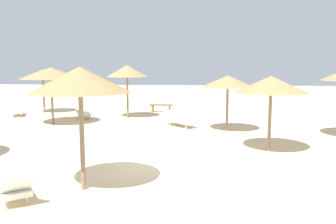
{
  "coord_description": "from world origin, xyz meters",
  "views": [
    {
      "loc": [
        1.08,
        -10.81,
        3.1
      ],
      "look_at": [
        0.0,
        3.0,
        1.2
      ],
      "focal_mm": 37.66,
      "sensor_mm": 36.0,
      "label": 1
    }
  ],
  "objects_px": {
    "lounger_1": "(13,185)",
    "bench_0": "(161,107)",
    "lounger_0": "(83,112)",
    "lounger_3": "(179,120)",
    "parasol_1": "(80,80)",
    "parasol_3": "(228,81)",
    "parasol_0": "(51,73)",
    "parasol_2": "(43,74)",
    "parasol_6": "(271,85)",
    "lounger_2": "(17,110)",
    "parasol_4": "(127,71)"
  },
  "relations": [
    {
      "from": "lounger_1",
      "to": "bench_0",
      "type": "distance_m",
      "value": 15.19
    },
    {
      "from": "lounger_0",
      "to": "lounger_3",
      "type": "height_order",
      "value": "lounger_0"
    },
    {
      "from": "parasol_1",
      "to": "parasol_3",
      "type": "bearing_deg",
      "value": 62.29
    },
    {
      "from": "parasol_0",
      "to": "lounger_0",
      "type": "height_order",
      "value": "parasol_0"
    },
    {
      "from": "parasol_2",
      "to": "lounger_3",
      "type": "bearing_deg",
      "value": -25.97
    },
    {
      "from": "parasol_0",
      "to": "parasol_6",
      "type": "relative_size",
      "value": 1.15
    },
    {
      "from": "lounger_1",
      "to": "lounger_2",
      "type": "relative_size",
      "value": 0.97
    },
    {
      "from": "lounger_0",
      "to": "lounger_1",
      "type": "distance_m",
      "value": 12.32
    },
    {
      "from": "lounger_0",
      "to": "lounger_1",
      "type": "bearing_deg",
      "value": -79.48
    },
    {
      "from": "lounger_0",
      "to": "bench_0",
      "type": "xyz_separation_m",
      "value": [
        4.23,
        2.95,
        0.02
      ]
    },
    {
      "from": "parasol_1",
      "to": "bench_0",
      "type": "bearing_deg",
      "value": 87.84
    },
    {
      "from": "lounger_2",
      "to": "parasol_3",
      "type": "bearing_deg",
      "value": -18.15
    },
    {
      "from": "parasol_1",
      "to": "parasol_3",
      "type": "relative_size",
      "value": 1.18
    },
    {
      "from": "parasol_4",
      "to": "lounger_0",
      "type": "distance_m",
      "value": 3.48
    },
    {
      "from": "lounger_0",
      "to": "parasol_2",
      "type": "bearing_deg",
      "value": 148.0
    },
    {
      "from": "parasol_1",
      "to": "lounger_0",
      "type": "xyz_separation_m",
      "value": [
        -3.69,
        11.39,
        -2.39
      ]
    },
    {
      "from": "parasol_2",
      "to": "parasol_3",
      "type": "relative_size",
      "value": 1.06
    },
    {
      "from": "parasol_0",
      "to": "parasol_4",
      "type": "distance_m",
      "value": 4.25
    },
    {
      "from": "parasol_0",
      "to": "lounger_3",
      "type": "relative_size",
      "value": 1.72
    },
    {
      "from": "parasol_4",
      "to": "lounger_0",
      "type": "xyz_separation_m",
      "value": [
        -2.55,
        -0.3,
        -2.36
      ]
    },
    {
      "from": "parasol_0",
      "to": "lounger_3",
      "type": "height_order",
      "value": "parasol_0"
    },
    {
      "from": "parasol_2",
      "to": "parasol_6",
      "type": "relative_size",
      "value": 1.02
    },
    {
      "from": "parasol_1",
      "to": "parasol_0",
      "type": "bearing_deg",
      "value": 116.46
    },
    {
      "from": "parasol_1",
      "to": "parasol_4",
      "type": "bearing_deg",
      "value": 95.57
    },
    {
      "from": "lounger_0",
      "to": "bench_0",
      "type": "height_order",
      "value": "lounger_0"
    },
    {
      "from": "parasol_6",
      "to": "lounger_2",
      "type": "xyz_separation_m",
      "value": [
        -13.34,
        7.76,
        -2.06
      ]
    },
    {
      "from": "parasol_0",
      "to": "parasol_4",
      "type": "xyz_separation_m",
      "value": [
        3.42,
        2.53,
        0.06
      ]
    },
    {
      "from": "parasol_3",
      "to": "lounger_3",
      "type": "bearing_deg",
      "value": 155.35
    },
    {
      "from": "parasol_1",
      "to": "lounger_2",
      "type": "distance_m",
      "value": 14.62
    },
    {
      "from": "parasol_0",
      "to": "lounger_1",
      "type": "xyz_separation_m",
      "value": [
        3.12,
        -9.89,
        -2.3
      ]
    },
    {
      "from": "lounger_2",
      "to": "parasol_2",
      "type": "bearing_deg",
      "value": 51.0
    },
    {
      "from": "parasol_0",
      "to": "parasol_1",
      "type": "distance_m",
      "value": 10.24
    },
    {
      "from": "lounger_1",
      "to": "lounger_3",
      "type": "bearing_deg",
      "value": 70.88
    },
    {
      "from": "lounger_1",
      "to": "lounger_2",
      "type": "bearing_deg",
      "value": 117.08
    },
    {
      "from": "parasol_2",
      "to": "lounger_1",
      "type": "distance_m",
      "value": 15.26
    },
    {
      "from": "parasol_0",
      "to": "parasol_2",
      "type": "relative_size",
      "value": 1.13
    },
    {
      "from": "parasol_3",
      "to": "parasol_4",
      "type": "height_order",
      "value": "parasol_4"
    },
    {
      "from": "parasol_1",
      "to": "parasol_3",
      "type": "xyz_separation_m",
      "value": [
        4.22,
        8.04,
        -0.42
      ]
    },
    {
      "from": "parasol_1",
      "to": "bench_0",
      "type": "distance_m",
      "value": 14.54
    },
    {
      "from": "parasol_1",
      "to": "lounger_3",
      "type": "distance_m",
      "value": 9.59
    },
    {
      "from": "parasol_6",
      "to": "lounger_2",
      "type": "height_order",
      "value": "parasol_6"
    },
    {
      "from": "parasol_2",
      "to": "lounger_1",
      "type": "xyz_separation_m",
      "value": [
        5.43,
        -14.1,
        -2.15
      ]
    },
    {
      "from": "parasol_2",
      "to": "parasol_3",
      "type": "distance_m",
      "value": 12.31
    },
    {
      "from": "parasol_4",
      "to": "parasol_6",
      "type": "xyz_separation_m",
      "value": [
        6.52,
        -7.42,
        -0.3
      ]
    },
    {
      "from": "parasol_1",
      "to": "lounger_2",
      "type": "relative_size",
      "value": 1.56
    },
    {
      "from": "bench_0",
      "to": "parasol_4",
      "type": "bearing_deg",
      "value": -122.47
    },
    {
      "from": "parasol_3",
      "to": "lounger_1",
      "type": "xyz_separation_m",
      "value": [
        -5.66,
        -8.76,
        -1.98
      ]
    },
    {
      "from": "parasol_4",
      "to": "bench_0",
      "type": "distance_m",
      "value": 3.91
    },
    {
      "from": "parasol_3",
      "to": "parasol_6",
      "type": "distance_m",
      "value": 3.94
    },
    {
      "from": "parasol_6",
      "to": "parasol_3",
      "type": "bearing_deg",
      "value": 107.09
    }
  ]
}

